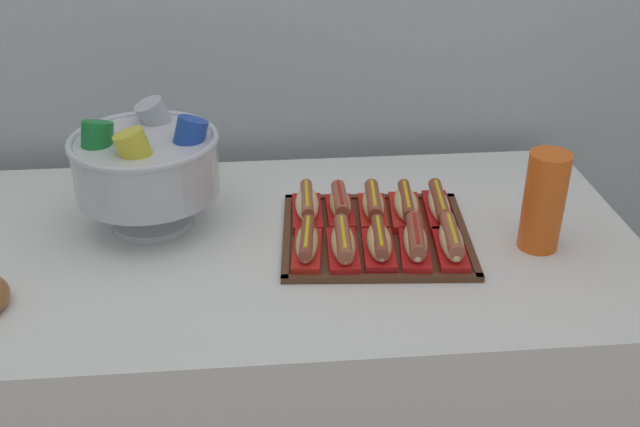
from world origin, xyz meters
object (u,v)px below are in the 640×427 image
Objects in this scene: hot_dog_4 at (451,242)px; hot_dog_2 at (379,243)px; hot_dog_5 at (307,206)px; punch_bowl at (146,163)px; hot_dog_3 at (415,242)px; cup_stack at (544,201)px; buffet_table at (279,369)px; serving_tray at (375,235)px; hot_dog_8 at (406,206)px; hot_dog_1 at (343,244)px; hot_dog_9 at (439,206)px; hot_dog_0 at (307,244)px; hot_dog_7 at (373,205)px; hot_dog_6 at (340,205)px.

hot_dog_2 is at bearing 175.69° from hot_dog_4.
punch_bowl is (-0.35, 0.01, 0.12)m from hot_dog_5.
cup_stack is at bearing 4.42° from hot_dog_3.
hot_dog_4 reaches higher than hot_dog_2.
buffet_table is 9.86× the size of hot_dog_2.
serving_tray is 0.36m from cup_stack.
cup_stack is at bearing 7.69° from hot_dog_4.
hot_dog_5 is 0.76× the size of cup_stack.
cup_stack is (0.20, 0.03, 0.07)m from hot_dog_4.
serving_tray is at bearing 146.88° from hot_dog_4.
hot_dog_8 reaches higher than buffet_table.
hot_dog_3 reaches higher than hot_dog_1.
buffet_table is 7.32× the size of cup_stack.
hot_dog_4 reaches higher than hot_dog_1.
hot_dog_8 is at bearing 175.69° from hot_dog_9.
hot_dog_0 is 1.04× the size of hot_dog_2.
serving_tray is 2.60× the size of hot_dog_5.
buffet_table is 0.55m from hot_dog_4.
serving_tray is (0.22, -0.01, 0.37)m from buffet_table.
hot_dog_2 is 0.74× the size of cup_stack.
hot_dog_4 is at bearing -52.03° from hot_dog_7.
hot_dog_6 is at bearing 85.69° from hot_dog_1.
hot_dog_5 reaches higher than buffet_table.
hot_dog_3 reaches higher than hot_dog_8.
punch_bowl is at bearing 178.73° from hot_dog_5.
hot_dog_7 is at bearing 85.69° from serving_tray.
hot_dog_9 is at bearing 85.69° from hot_dog_4.
hot_dog_1 is 0.46m from punch_bowl.
cup_stack reaches higher than buffet_table.
hot_dog_1 is 0.91× the size of hot_dog_9.
hot_dog_7 is at bearing -2.19° from punch_bowl.
hot_dog_8 is at bearing -4.31° from hot_dog_7.
hot_dog_8 is at bearing 110.14° from hot_dog_4.
hot_dog_6 reaches higher than buffet_table.
hot_dog_2 is 0.18m from hot_dog_6.
punch_bowl is at bearing 156.55° from hot_dog_1.
hot_dog_1 reaches higher than serving_tray.
buffet_table is 9.33× the size of hot_dog_1.
hot_dog_1 is (0.14, -0.09, 0.40)m from buffet_table.
serving_tray is at bearing -136.58° from hot_dog_8.
hot_dog_6 is at bearing 175.69° from hot_dog_8.
hot_dog_2 reaches higher than hot_dog_1.
punch_bowl is (-0.56, 0.19, 0.11)m from hot_dog_3.
hot_dog_2 is at bearing -69.86° from hot_dog_6.
hot_dog_0 is 0.30m from hot_dog_4.
hot_dog_4 is at bearing -172.31° from cup_stack.
hot_dog_0 is at bearing 175.69° from hot_dog_2.
serving_tray is 0.12m from hot_dog_8.
hot_dog_0 is 0.77× the size of cup_stack.
hot_dog_3 reaches higher than hot_dog_5.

